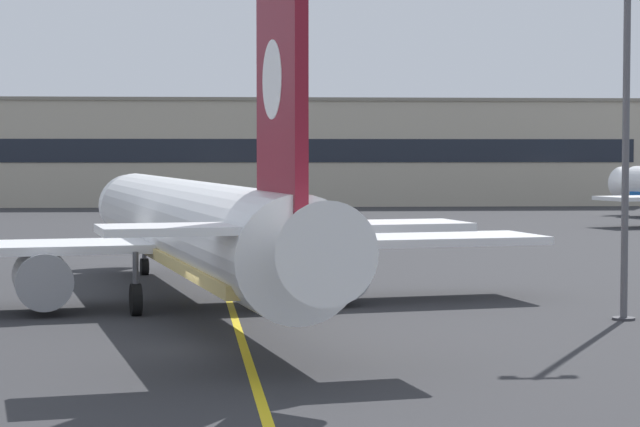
% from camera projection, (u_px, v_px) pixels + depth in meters
% --- Properties ---
extents(ground_plane, '(400.00, 400.00, 0.00)m').
position_uv_depth(ground_plane, '(204.00, 348.00, 41.76)').
color(ground_plane, '#2D2D30').
extents(taxiway_centreline, '(8.30, 179.84, 0.01)m').
position_uv_depth(taxiway_centreline, '(218.00, 266.00, 71.66)').
color(taxiway_centreline, yellow).
rests_on(taxiway_centreline, ground).
extents(airliner_foreground, '(32.30, 41.16, 11.65)m').
position_uv_depth(airliner_foreground, '(191.00, 228.00, 52.46)').
color(airliner_foreground, white).
rests_on(airliner_foreground, ground).
extents(apron_lamp_post, '(2.24, 0.90, 14.83)m').
position_uv_depth(apron_lamp_post, '(626.00, 123.00, 48.46)').
color(apron_lamp_post, '#515156').
rests_on(apron_lamp_post, ground).
extents(terminal_building, '(112.83, 12.40, 13.16)m').
position_uv_depth(terminal_building, '(191.00, 152.00, 154.10)').
color(terminal_building, '#B2A893').
rests_on(terminal_building, ground).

